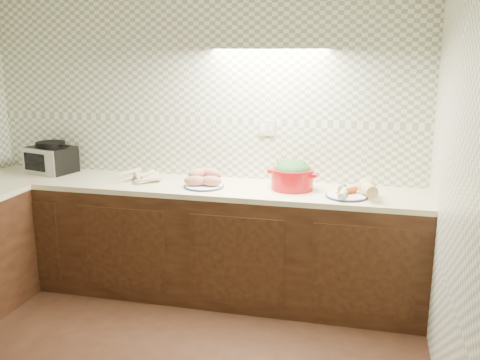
% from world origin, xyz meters
% --- Properties ---
extents(room, '(3.60, 3.60, 2.60)m').
position_xyz_m(room, '(0.00, 0.00, 1.63)').
color(room, black).
rests_on(room, ground).
extents(counter, '(3.60, 3.60, 0.90)m').
position_xyz_m(counter, '(-0.68, 0.68, 0.45)').
color(counter, black).
rests_on(counter, ground).
extents(toaster_oven, '(0.43, 0.37, 0.26)m').
position_xyz_m(toaster_oven, '(-1.28, 1.62, 1.02)').
color(toaster_oven, black).
rests_on(toaster_oven, counter).
extents(parsnip_pile, '(0.35, 0.39, 0.08)m').
position_xyz_m(parsnip_pile, '(-0.41, 1.54, 0.93)').
color(parsnip_pile, beige).
rests_on(parsnip_pile, counter).
extents(sweet_potato_plate, '(0.31, 0.31, 0.14)m').
position_xyz_m(sweet_potato_plate, '(0.13, 1.45, 0.95)').
color(sweet_potato_plate, '#182443').
rests_on(sweet_potato_plate, counter).
extents(onion_bowl, '(0.14, 0.14, 0.11)m').
position_xyz_m(onion_bowl, '(0.13, 1.62, 0.94)').
color(onion_bowl, black).
rests_on(onion_bowl, counter).
extents(dutch_oven, '(0.39, 0.37, 0.22)m').
position_xyz_m(dutch_oven, '(0.80, 1.54, 1.01)').
color(dutch_oven, '#B60E14').
rests_on(dutch_oven, counter).
extents(veg_plate, '(0.37, 0.34, 0.14)m').
position_xyz_m(veg_plate, '(1.27, 1.44, 0.95)').
color(veg_plate, '#182443').
rests_on(veg_plate, counter).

